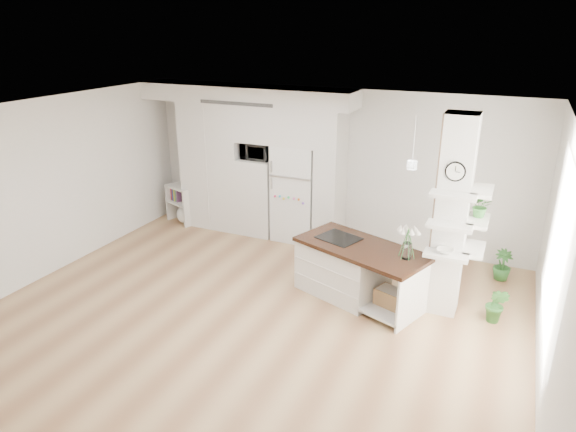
% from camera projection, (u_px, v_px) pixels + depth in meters
% --- Properties ---
extents(floor, '(7.00, 6.00, 0.01)m').
position_uv_depth(floor, '(254.00, 314.00, 6.98)').
color(floor, tan).
rests_on(floor, ground).
extents(room, '(7.04, 6.04, 2.72)m').
position_uv_depth(room, '(250.00, 183.00, 6.33)').
color(room, white).
rests_on(room, ground).
extents(cabinet_wall, '(4.00, 0.71, 2.70)m').
position_uv_depth(cabinet_wall, '(250.00, 153.00, 9.29)').
color(cabinet_wall, silver).
rests_on(cabinet_wall, floor).
extents(refrigerator, '(0.78, 0.69, 1.75)m').
position_uv_depth(refrigerator, '(297.00, 192.00, 9.17)').
color(refrigerator, white).
rests_on(refrigerator, floor).
extents(column, '(0.69, 0.90, 2.70)m').
position_uv_depth(column, '(457.00, 220.00, 6.55)').
color(column, silver).
rests_on(column, floor).
extents(window, '(0.00, 2.40, 2.40)m').
position_uv_depth(window, '(558.00, 248.00, 5.37)').
color(window, white).
rests_on(window, room).
extents(pendant_light, '(0.12, 0.12, 0.10)m').
position_uv_depth(pendant_light, '(390.00, 175.00, 5.71)').
color(pendant_light, white).
rests_on(pendant_light, room).
extents(kitchen_island, '(2.03, 1.45, 1.40)m').
position_uv_depth(kitchen_island, '(349.00, 267.00, 7.34)').
color(kitchen_island, silver).
rests_on(kitchen_island, floor).
extents(bookshelf, '(0.71, 0.55, 0.74)m').
position_uv_depth(bookshelf, '(183.00, 207.00, 10.11)').
color(bookshelf, silver).
rests_on(bookshelf, floor).
extents(floor_plant_a, '(0.35, 0.32, 0.52)m').
position_uv_depth(floor_plant_a, '(497.00, 305.00, 6.69)').
color(floor_plant_a, '#2A6227').
rests_on(floor_plant_a, floor).
extents(floor_plant_b, '(0.36, 0.36, 0.48)m').
position_uv_depth(floor_plant_b, '(502.00, 265.00, 7.85)').
color(floor_plant_b, '#2A6227').
rests_on(floor_plant_b, floor).
extents(microwave, '(0.54, 0.37, 0.30)m').
position_uv_depth(microwave, '(258.00, 151.00, 9.16)').
color(microwave, '#2D2D2D').
rests_on(microwave, cabinet_wall).
extents(shelf_plant, '(0.27, 0.23, 0.30)m').
position_uv_depth(shelf_plant, '(481.00, 206.00, 6.54)').
color(shelf_plant, '#2A6227').
rests_on(shelf_plant, column).
extents(decor_bowl, '(0.22, 0.22, 0.05)m').
position_uv_depth(decor_bowl, '(445.00, 251.00, 6.51)').
color(decor_bowl, white).
rests_on(decor_bowl, column).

